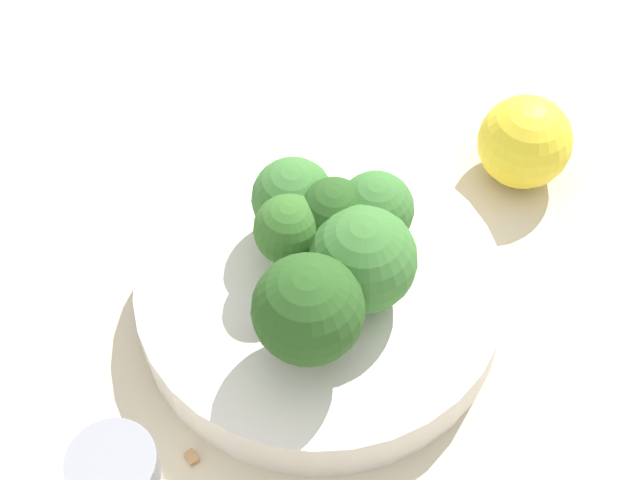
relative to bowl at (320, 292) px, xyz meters
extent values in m
plane|color=beige|center=(0.00, 0.00, -0.02)|extent=(3.00, 3.00, 0.00)
cylinder|color=silver|center=(0.00, 0.00, 0.00)|extent=(0.20, 0.20, 0.03)
cylinder|color=#7A9E5B|center=(0.04, 0.01, 0.03)|extent=(0.02, 0.02, 0.03)
sphere|color=#28511E|center=(0.04, 0.01, 0.05)|extent=(0.05, 0.05, 0.05)
cylinder|color=#8EB770|center=(0.00, -0.02, 0.03)|extent=(0.02, 0.02, 0.03)
sphere|color=#386B28|center=(0.00, -0.02, 0.05)|extent=(0.04, 0.04, 0.04)
cylinder|color=#84AD66|center=(-0.02, 0.00, 0.03)|extent=(0.02, 0.02, 0.03)
sphere|color=#28511E|center=(-0.02, 0.00, 0.05)|extent=(0.04, 0.04, 0.04)
cylinder|color=#8EB770|center=(0.00, 0.02, 0.03)|extent=(0.02, 0.02, 0.02)
sphere|color=#3D7533|center=(0.00, 0.02, 0.05)|extent=(0.06, 0.06, 0.06)
cylinder|color=#84AD66|center=(-0.02, -0.03, 0.03)|extent=(0.02, 0.02, 0.02)
sphere|color=#3D7533|center=(-0.02, -0.03, 0.04)|extent=(0.04, 0.04, 0.04)
cylinder|color=#84AD66|center=(-0.03, 0.02, 0.03)|extent=(0.02, 0.02, 0.03)
sphere|color=#3D7533|center=(-0.03, 0.02, 0.05)|extent=(0.04, 0.04, 0.04)
cylinder|color=gray|center=(0.15, -0.03, 0.04)|extent=(0.04, 0.04, 0.01)
sphere|color=yellow|center=(-0.14, 0.07, 0.01)|extent=(0.06, 0.06, 0.06)
cube|color=tan|center=(-0.09, -0.07, -0.01)|extent=(0.01, 0.01, 0.01)
cube|color=#AD7F4C|center=(0.11, -0.02, -0.01)|extent=(0.01, 0.01, 0.01)
camera|label=1|loc=(0.25, 0.11, 0.41)|focal=50.00mm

